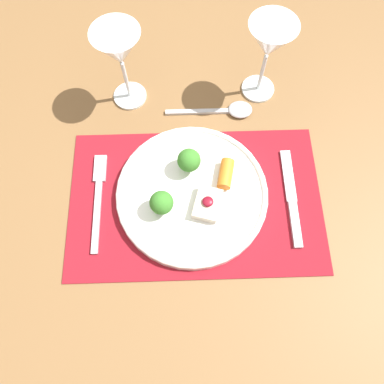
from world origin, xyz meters
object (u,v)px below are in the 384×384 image
at_px(dinner_plate, 192,193).
at_px(fork, 98,195).
at_px(wine_glass_near, 269,44).
at_px(knife, 292,204).
at_px(wine_glass_far, 119,51).
at_px(spoon, 231,110).

height_order(dinner_plate, fork, dinner_plate).
xyz_separation_m(fork, wine_glass_near, (0.34, 0.24, 0.13)).
distance_m(dinner_plate, knife, 0.19).
height_order(dinner_plate, wine_glass_near, wine_glass_near).
xyz_separation_m(dinner_plate, wine_glass_far, (-0.13, 0.24, 0.12)).
relative_size(knife, spoon, 1.09).
bearing_deg(spoon, wine_glass_far, 169.09).
height_order(dinner_plate, spoon, dinner_plate).
bearing_deg(wine_glass_near, fork, -144.01).
xyz_separation_m(wine_glass_near, wine_glass_far, (-0.28, -0.01, 0.00)).
bearing_deg(wine_glass_near, dinner_plate, -121.62).
height_order(fork, knife, knife).
height_order(knife, wine_glass_near, wine_glass_near).
relative_size(fork, spoon, 1.09).
relative_size(dinner_plate, fork, 1.45).
distance_m(dinner_plate, wine_glass_far, 0.30).
xyz_separation_m(knife, spoon, (-0.10, 0.22, 0.00)).
bearing_deg(wine_glass_near, knife, -81.75).
distance_m(dinner_plate, spoon, 0.21).
bearing_deg(fork, wine_glass_near, 35.53).
bearing_deg(dinner_plate, fork, 178.16).
distance_m(knife, spoon, 0.24).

